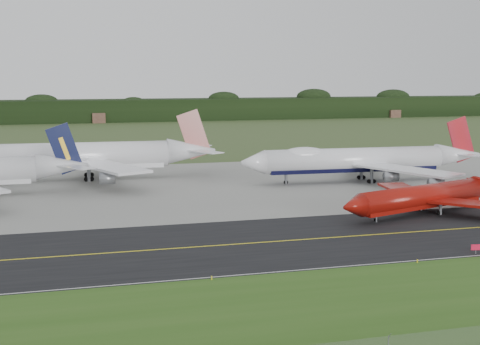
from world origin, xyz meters
The scene contains 12 objects.
ground centered at (0.00, 0.00, 0.00)m, with size 600.00×600.00×0.00m, color #324A22.
grass_verge centered at (0.00, -35.00, 0.01)m, with size 400.00×30.00×0.01m, color #2D5418.
taxiway centered at (0.00, -4.00, 0.01)m, with size 400.00×32.00×0.02m, color black.
apron centered at (0.00, 51.00, 0.01)m, with size 400.00×78.00×0.01m, color gray.
taxiway_centreline centered at (0.00, -4.00, 0.03)m, with size 400.00×0.40×0.00m, color yellow.
taxiway_edge_line centered at (0.00, -19.50, 0.03)m, with size 400.00×0.25×0.00m, color silver.
horizon_treeline centered at (0.00, 273.76, 5.47)m, with size 700.00×25.00×12.00m.
jet_ba_747 centered at (24.36, 46.44, 5.30)m, with size 61.93×51.31×15.58m.
jet_red_737 centered at (20.77, 9.14, 3.25)m, with size 42.38×33.62×11.74m.
jet_star_tail centered at (-39.70, 67.67, 5.72)m, with size 65.01×54.41×17.16m.
edge_marker_left centered at (-28.33, -20.50, 0.25)m, with size 0.16×0.16×0.50m, color yellow.
edge_marker_center centered at (0.94, -20.50, 0.25)m, with size 0.16×0.16×0.50m, color yellow.
Camera 1 is at (-46.52, -100.60, 25.95)m, focal length 50.00 mm.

